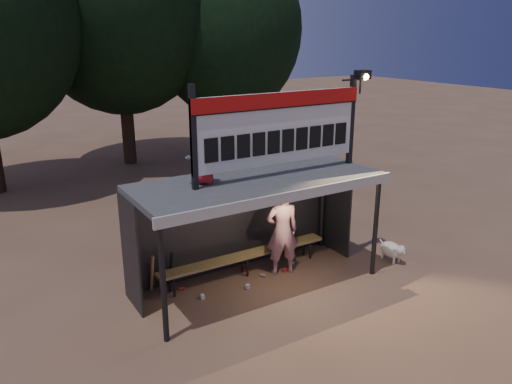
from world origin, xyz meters
TOP-DOWN VIEW (x-y plane):
  - ground at (0.00, 0.00)m, footprint 80.00×80.00m
  - player at (0.73, 0.18)m, footprint 0.82×0.65m
  - child_a at (-1.16, 0.40)m, footprint 0.59×0.54m
  - child_b at (-1.04, 0.23)m, footprint 0.56×0.53m
  - dugout_shelter at (0.00, 0.24)m, footprint 5.10×2.08m
  - scoreboard_assembly at (0.56, -0.01)m, footprint 4.10×0.27m
  - bench at (0.00, 0.55)m, footprint 4.00×0.35m
  - tree_mid at (1.00, 11.50)m, footprint 7.22×7.22m
  - tree_right at (5.00, 10.50)m, footprint 6.08×6.08m
  - dog at (3.25, -0.66)m, footprint 0.36×0.81m
  - bats at (-1.81, 0.82)m, footprint 0.47×0.33m
  - litter at (-0.10, 0.30)m, footprint 2.76×0.79m

SIDE VIEW (x-z plane):
  - ground at x=0.00m, z-range 0.00..0.00m
  - litter at x=-0.10m, z-range 0.00..0.08m
  - dog at x=3.25m, z-range 0.03..0.53m
  - bats at x=-1.81m, z-range 0.01..0.85m
  - bench at x=0.00m, z-range 0.19..0.67m
  - player at x=0.73m, z-range 0.00..1.98m
  - dugout_shelter at x=0.00m, z-range 0.69..3.01m
  - child_b at x=-1.04m, z-range 2.32..3.28m
  - child_a at x=-1.16m, z-range 2.32..3.30m
  - scoreboard_assembly at x=0.56m, z-range 2.33..4.32m
  - tree_right at x=5.00m, z-range 0.83..9.55m
  - tree_mid at x=1.00m, z-range 0.99..11.34m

